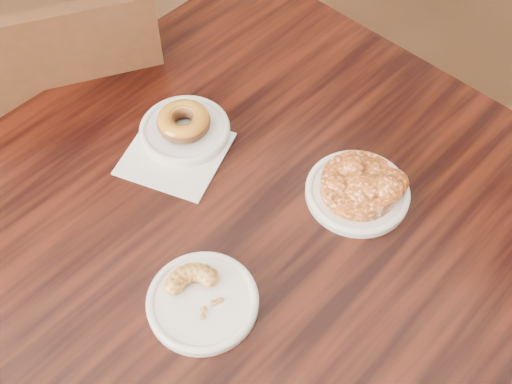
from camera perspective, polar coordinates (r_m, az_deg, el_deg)
cafe_table at (r=1.33m, az=0.23°, el=-11.03°), size 1.11×1.11×0.75m
chair_far at (r=1.60m, az=-16.86°, el=6.38°), size 0.62×0.62×0.90m
napkin at (r=1.08m, az=-7.17°, el=3.42°), size 0.22×0.22×0.00m
plate_donut at (r=1.10m, az=-6.34°, el=5.47°), size 0.15×0.15×0.01m
plate_cruller at (r=0.92m, az=-4.76°, el=-9.72°), size 0.16×0.16×0.01m
plate_fritter at (r=1.03m, az=8.99°, el=-0.05°), size 0.17×0.17×0.01m
glazed_donut at (r=1.08m, az=-6.45°, el=6.24°), size 0.09×0.09×0.03m
apple_fritter at (r=1.01m, az=9.18°, el=0.82°), size 0.16×0.16×0.04m
cruller_fragment at (r=0.90m, az=-4.85°, el=-9.18°), size 0.10×0.10×0.03m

